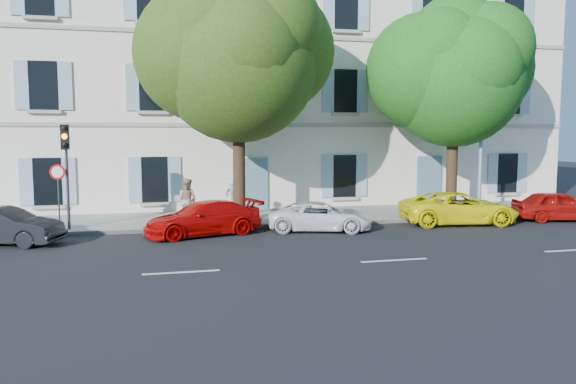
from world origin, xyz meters
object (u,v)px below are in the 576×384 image
object	(u,v)px
car_yellow_supercar	(459,208)
tree_left	(238,63)
tree_right	(455,79)
car_red_hatchback	(559,206)
road_sign	(58,183)
street_lamp	(484,109)
pedestrian_a	(231,198)
pedestrian_b	(187,200)
car_white_coupe	(320,216)
traffic_light	(66,154)
car_dark_sedan	(3,226)
car_red_coupe	(203,218)

from	to	relation	value
car_yellow_supercar	tree_left	distance (m)	10.44
tree_left	tree_right	size ratio (longest dim) A/B	1.06
tree_left	car_red_hatchback	bearing A→B (deg)	-8.84
car_red_hatchback	road_sign	distance (m)	19.73
street_lamp	car_red_hatchback	bearing A→B (deg)	-32.85
pedestrian_a	pedestrian_b	xyz separation A→B (m)	(-1.82, -0.60, 0.06)
car_red_hatchback	pedestrian_a	world-z (taller)	pedestrian_a
car_white_coupe	tree_right	xyz separation A→B (m)	(6.70, 2.33, 5.39)
car_red_hatchback	tree_right	size ratio (longest dim) A/B	0.41
pedestrian_a	tree_left	bearing A→B (deg)	70.52
car_yellow_supercar	pedestrian_b	distance (m)	10.83
tree_right	road_sign	size ratio (longest dim) A/B	3.80
car_red_hatchback	car_white_coupe	bearing A→B (deg)	102.68
traffic_light	road_sign	size ratio (longest dim) A/B	1.60
road_sign	car_yellow_supercar	bearing A→B (deg)	-5.05
car_red_hatchback	pedestrian_b	size ratio (longest dim) A/B	2.15
traffic_light	street_lamp	bearing A→B (deg)	0.43
car_dark_sedan	road_sign	size ratio (longest dim) A/B	1.58
car_red_hatchback	tree_right	distance (m)	6.83
car_dark_sedan	pedestrian_a	xyz separation A→B (m)	(7.88, 3.25, 0.33)
traffic_light	street_lamp	size ratio (longest dim) A/B	0.48
car_yellow_supercar	car_red_hatchback	size ratio (longest dim) A/B	1.27
car_red_hatchback	pedestrian_b	bearing A→B (deg)	93.45
traffic_light	pedestrian_a	bearing A→B (deg)	14.70
pedestrian_b	tree_left	bearing A→B (deg)	-157.10
tree_left	traffic_light	bearing A→B (deg)	-175.46
car_red_coupe	pedestrian_a	distance (m)	3.35
car_dark_sedan	road_sign	distance (m)	2.56
car_dark_sedan	road_sign	xyz separation A→B (m)	(1.46, 1.70, 1.24)
car_yellow_supercar	street_lamp	bearing A→B (deg)	-45.72
car_dark_sedan	tree_left	distance (m)	10.11
car_yellow_supercar	tree_right	distance (m)	5.78
street_lamp	car_red_coupe	bearing A→B (deg)	-172.74
tree_left	pedestrian_a	bearing A→B (deg)	99.19
car_white_coupe	car_red_hatchback	size ratio (longest dim) A/B	1.06
car_yellow_supercar	pedestrian_a	xyz separation A→B (m)	(-8.75, 2.90, 0.30)
pedestrian_a	pedestrian_b	bearing A→B (deg)	-10.38
car_dark_sedan	car_white_coupe	world-z (taller)	car_dark_sedan
car_yellow_supercar	tree_left	world-z (taller)	tree_left
street_lamp	pedestrian_a	bearing A→B (deg)	172.09
street_lamp	pedestrian_b	xyz separation A→B (m)	(-12.47, 0.88, -3.63)
car_dark_sedan	car_red_hatchback	bearing A→B (deg)	-71.04
car_white_coupe	car_red_coupe	bearing A→B (deg)	104.83
road_sign	pedestrian_b	distance (m)	4.77
car_red_hatchback	street_lamp	xyz separation A→B (m)	(-2.56, 1.65, 4.01)
street_lamp	car_white_coupe	bearing A→B (deg)	-168.33
car_yellow_supercar	pedestrian_b	world-z (taller)	pedestrian_b
car_red_hatchback	traffic_light	world-z (taller)	traffic_light
car_yellow_supercar	tree_right	world-z (taller)	tree_right
tree_right	pedestrian_b	bearing A→B (deg)	179.32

